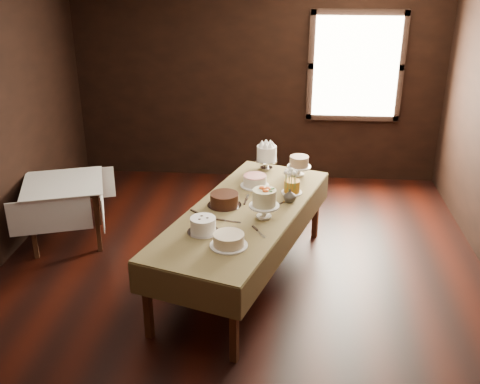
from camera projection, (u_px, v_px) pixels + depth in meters
name	position (u px, v px, depth m)	size (l,w,h in m)	color
floor	(238.00, 290.00, 5.50)	(5.00, 6.00, 0.01)	black
wall_back	(257.00, 79.00, 7.68)	(5.00, 0.02, 2.80)	black
window	(356.00, 67.00, 7.45)	(1.10, 0.05, 1.30)	#FFEABF
display_table	(244.00, 215.00, 5.39)	(1.69, 2.66, 0.77)	#3D1F0F
side_table	(63.00, 189.00, 6.18)	(1.06, 1.06, 0.70)	#3D1F0F
cake_meringue	(267.00, 158.00, 6.31)	(0.31, 0.31, 0.28)	silver
cake_speckled	(299.00, 166.00, 6.14)	(0.26, 0.26, 0.23)	white
cake_lattice	(255.00, 181.00, 5.88)	(0.34, 0.34, 0.11)	white
cake_caramel	(292.00, 187.00, 5.71)	(0.21, 0.21, 0.14)	white
cake_chocolate	(224.00, 200.00, 5.43)	(0.33, 0.33, 0.13)	silver
cake_flowers	(264.00, 205.00, 5.18)	(0.28, 0.28, 0.29)	white
cake_swirl	(203.00, 226.00, 4.92)	(0.28, 0.28, 0.14)	silver
cake_cream	(229.00, 240.00, 4.70)	(0.36, 0.36, 0.11)	white
cake_server_a	(233.00, 222.00, 5.14)	(0.24, 0.03, 0.01)	silver
cake_server_b	(261.00, 234.00, 4.91)	(0.24, 0.03, 0.01)	silver
cake_server_c	(247.00, 198.00, 5.62)	(0.24, 0.03, 0.01)	silver
cake_server_d	(285.00, 201.00, 5.54)	(0.24, 0.03, 0.01)	silver
cake_server_e	(202.00, 215.00, 5.25)	(0.24, 0.03, 0.01)	silver
flower_vase	(290.00, 196.00, 5.51)	(0.13, 0.13, 0.13)	#2D2823
flower_bouquet	(290.00, 178.00, 5.44)	(0.14, 0.14, 0.20)	white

